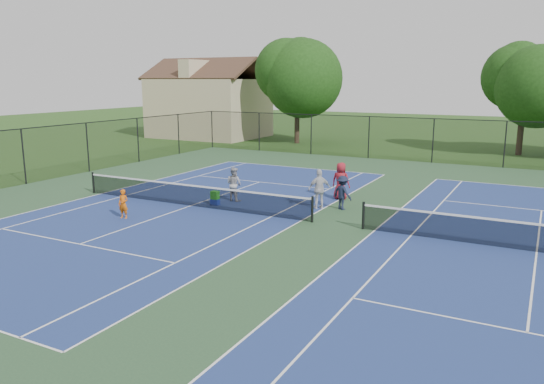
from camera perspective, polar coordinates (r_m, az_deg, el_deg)
The scene contains 15 objects.
ground at distance 20.82m, azimuth 6.99°, elevation -3.62°, with size 140.00×140.00×0.00m, color #234716.
court_pad at distance 20.82m, azimuth 6.99°, elevation -3.61°, with size 36.00×36.00×0.01m, color #28482E.
tennis_court_left at distance 24.08m, azimuth -8.75°, elevation -1.28°, with size 12.00×23.83×1.07m.
tennis_court_right at distance 19.56m, azimuth 26.61°, elevation -5.57°, with size 12.00×23.83×1.07m.
perimeter_fence at distance 20.45m, azimuth 7.11°, elevation 0.71°, with size 36.08×36.08×3.02m.
tree_back_a at distance 47.24m, azimuth 2.76°, elevation 12.56°, with size 6.80×6.80×9.15m.
tree_back_c at distance 43.83m, azimuth 25.60°, elevation 10.74°, with size 6.00×6.00×8.40m.
clapboard_house at distance 53.15m, azimuth -6.74°, elevation 9.26°, with size 10.80×8.10×7.65m.
child_player at distance 22.44m, azimuth -15.70°, elevation -1.25°, with size 0.44×0.29×1.20m, color #D85D0E.
instructor at distance 24.75m, azimuth -4.11°, elevation 0.85°, with size 0.78×0.61×1.60m, color #9A9A9D.
bystander_a at distance 23.27m, azimuth 5.13°, elevation 0.31°, with size 1.03×0.43×1.75m, color silver.
bystander_b at distance 23.25m, azimuth 7.60°, elevation -0.07°, with size 0.97×0.56×1.50m, color #171D33.
bystander_c at distance 25.21m, azimuth 7.41°, elevation 1.19°, with size 0.86×0.56×1.77m, color maroon.
ball_crate at distance 24.17m, azimuth -6.14°, elevation -1.07°, with size 0.37×0.29×0.27m, color navy.
ball_hopper at distance 24.10m, azimuth -6.16°, elevation -0.33°, with size 0.34×0.27×0.37m, color #23991B.
Camera 1 is at (7.04, -18.78, 5.58)m, focal length 35.00 mm.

